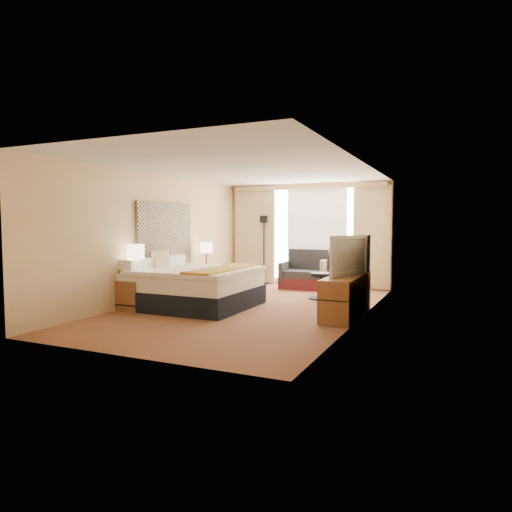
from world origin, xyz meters
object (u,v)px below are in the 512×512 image
at_px(desk_chair, 324,276).
at_px(lamp_left, 136,252).
at_px(bed, 193,286).
at_px(nightstand_left, 135,295).
at_px(lamp_right, 206,248).
at_px(floor_lamp, 264,236).
at_px(television, 345,255).
at_px(media_dresser, 346,296).
at_px(loveseat, 314,276).
at_px(nightstand_right, 204,280).

distance_m(desk_chair, lamp_left, 3.89).
bearing_deg(bed, nightstand_left, -137.94).
height_order(bed, lamp_right, lamp_right).
height_order(floor_lamp, television, floor_lamp).
xyz_separation_m(media_dresser, bed, (-2.89, -0.32, 0.04)).
xyz_separation_m(media_dresser, loveseat, (-1.50, 2.96, -0.04)).
bearing_deg(lamp_left, media_dresser, 15.50).
distance_m(nightstand_right, lamp_left, 2.59).
xyz_separation_m(nightstand_right, loveseat, (2.20, 1.51, 0.04)).
distance_m(media_dresser, lamp_right, 3.98).
height_order(floor_lamp, lamp_right, floor_lamp).
bearing_deg(television, lamp_left, 125.75).
bearing_deg(television, nightstand_left, 126.08).
xyz_separation_m(lamp_right, television, (3.59, -1.38, 0.02)).
bearing_deg(lamp_right, desk_chair, 2.33).
relative_size(nightstand_right, lamp_right, 0.90).
bearing_deg(lamp_right, loveseat, 35.20).
distance_m(nightstand_left, media_dresser, 3.85).
distance_m(media_dresser, bed, 2.91).
height_order(desk_chair, television, television).
bearing_deg(bed, television, 7.77).
relative_size(bed, television, 1.83).
height_order(nightstand_left, desk_chair, desk_chair).
bearing_deg(desk_chair, nightstand_right, 162.13).
distance_m(lamp_left, lamp_right, 2.47).
distance_m(floor_lamp, television, 4.37).
distance_m(bed, television, 2.94).
height_order(nightstand_right, lamp_right, lamp_right).
bearing_deg(media_dresser, lamp_left, -164.50).
height_order(floor_lamp, desk_chair, floor_lamp).
distance_m(bed, floor_lamp, 3.73).
bearing_deg(media_dresser, floor_lamp, 132.08).
distance_m(media_dresser, floor_lamp, 4.54).
xyz_separation_m(lamp_left, lamp_right, (0.03, 2.47, -0.04)).
height_order(nightstand_left, loveseat, loveseat).
distance_m(media_dresser, loveseat, 3.32).
xyz_separation_m(lamp_left, television, (3.63, 1.09, -0.02)).
bearing_deg(lamp_right, media_dresser, -21.71).
relative_size(nightstand_left, floor_lamp, 0.30).
distance_m(bed, lamp_right, 2.03).
bearing_deg(nightstand_right, floor_lamp, 68.73).
xyz_separation_m(nightstand_right, television, (3.65, -1.38, 0.77)).
height_order(media_dresser, floor_lamp, floor_lamp).
bearing_deg(floor_lamp, bed, -88.60).
height_order(nightstand_right, television, television).
height_order(lamp_left, television, television).
xyz_separation_m(nightstand_left, lamp_right, (0.06, 2.50, 0.75)).
xyz_separation_m(loveseat, floor_lamp, (-1.48, 0.34, 0.96)).
relative_size(nightstand_right, desk_chair, 0.50).
height_order(nightstand_right, lamp_left, lamp_left).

